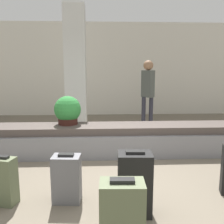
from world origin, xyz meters
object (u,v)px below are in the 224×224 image
suitcase_2 (67,178)px  potted_plant_0 (68,111)px  suitcase_4 (135,184)px  suitcase_6 (122,222)px  traveler_0 (148,88)px  pillar (76,70)px  suitcase_0 (4,181)px

suitcase_2 → potted_plant_0: 1.94m
suitcase_2 → suitcase_4: (0.80, -0.31, 0.07)m
suitcase_2 → suitcase_4: size_ratio=0.83×
suitcase_2 → suitcase_6: suitcase_6 is taller
suitcase_6 → potted_plant_0: (-0.80, 2.86, 0.47)m
potted_plant_0 → traveler_0: bearing=43.2°
pillar → potted_plant_0: 1.94m
suitcase_0 → suitcase_4: suitcase_4 is taller
potted_plant_0 → suitcase_6: bearing=-74.4°
pillar → suitcase_4: bearing=-75.8°
suitcase_0 → suitcase_2: bearing=17.4°
suitcase_0 → pillar: bearing=96.5°
suitcase_0 → traveler_0: traveler_0 is taller
suitcase_6 → potted_plant_0: size_ratio=1.36×
suitcase_2 → potted_plant_0: (-0.21, 1.85, 0.54)m
suitcase_0 → suitcase_2: (0.74, 0.03, 0.00)m
suitcase_4 → traveler_0: (0.89, 3.94, 0.76)m
pillar → suitcase_0: size_ratio=5.22×
suitcase_2 → potted_plant_0: size_ratio=1.12×
pillar → traveler_0: 1.95m
pillar → potted_plant_0: (-0.00, -1.79, -0.77)m
suitcase_2 → suitcase_4: 0.86m
suitcase_6 → suitcase_2: bearing=122.9°
suitcase_0 → suitcase_2: size_ratio=0.99×
pillar → suitcase_4: 4.26m
pillar → traveler_0: (1.89, -0.01, -0.47)m
suitcase_2 → suitcase_4: suitcase_4 is taller
pillar → traveler_0: size_ratio=1.73×
suitcase_0 → suitcase_2: 0.74m
suitcase_6 → traveler_0: 4.82m
pillar → suitcase_2: bearing=-86.8°
pillar → suitcase_4: size_ratio=4.28×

